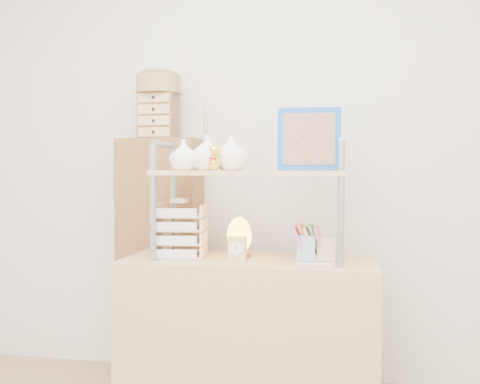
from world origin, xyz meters
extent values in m
cube|color=silver|center=(0.00, 1.70, 1.30)|extent=(3.40, 0.02, 2.60)
cube|color=tan|center=(0.00, 1.20, 0.38)|extent=(1.20, 0.50, 0.75)
cube|color=brown|center=(-0.58, 1.57, 0.68)|extent=(0.45, 0.24, 1.35)
cylinder|color=gray|center=(-0.43, 1.05, 1.02)|extent=(0.03, 0.03, 0.55)
cylinder|color=gray|center=(-0.43, 1.35, 1.02)|extent=(0.03, 0.03, 0.55)
cylinder|color=gray|center=(-0.43, 1.20, 1.30)|extent=(0.03, 0.30, 0.03)
cylinder|color=gray|center=(0.43, 1.05, 1.02)|extent=(0.03, 0.03, 0.55)
cylinder|color=gray|center=(0.43, 1.35, 1.02)|extent=(0.03, 0.03, 0.55)
cylinder|color=gray|center=(0.43, 1.20, 1.30)|extent=(0.03, 0.30, 0.03)
cube|color=tan|center=(0.00, 1.20, 1.16)|extent=(0.90, 0.34, 0.02)
imported|color=white|center=(-0.32, 1.18, 1.25)|extent=(0.14, 0.14, 0.15)
imported|color=white|center=(-0.21, 1.20, 1.26)|extent=(0.16, 0.16, 0.17)
imported|color=white|center=(-0.09, 1.22, 1.26)|extent=(0.16, 0.16, 0.17)
cylinder|color=#2650A4|center=(-0.24, 1.32, 1.22)|extent=(0.07, 0.07, 0.10)
cube|color=#124BAF|center=(0.27, 1.30, 1.32)|extent=(0.31, 0.08, 0.31)
cube|color=brown|center=(0.27, 1.29, 1.32)|extent=(0.25, 0.05, 0.25)
cube|color=#CD5999|center=(0.34, 1.20, 0.83)|extent=(0.07, 0.12, 0.17)
cube|color=#5E9A4D|center=(0.32, 1.22, 0.83)|extent=(0.07, 0.12, 0.17)
cube|color=tan|center=(0.29, 1.20, 0.83)|extent=(0.08, 0.13, 0.16)
cube|color=orange|center=(0.27, 1.22, 0.83)|extent=(0.08, 0.14, 0.16)
cube|color=#CD5999|center=(0.25, 1.20, 0.83)|extent=(0.09, 0.14, 0.16)
cube|color=#DFBF86|center=(-0.35, 1.21, 0.76)|extent=(0.26, 0.25, 0.01)
cube|color=white|center=(-0.35, 1.10, 0.78)|extent=(0.22, 0.04, 0.04)
cube|color=#DFBF86|center=(-0.35, 1.21, 0.82)|extent=(0.26, 0.25, 0.01)
cube|color=white|center=(-0.35, 1.10, 0.84)|extent=(0.22, 0.04, 0.04)
cube|color=#DFBF86|center=(-0.35, 1.21, 0.89)|extent=(0.26, 0.25, 0.01)
cube|color=white|center=(-0.35, 1.10, 0.91)|extent=(0.22, 0.04, 0.04)
cube|color=#DFBF86|center=(-0.35, 1.21, 0.95)|extent=(0.26, 0.25, 0.01)
cube|color=white|center=(-0.35, 1.10, 0.97)|extent=(0.22, 0.04, 0.04)
cube|color=beige|center=(-0.35, 1.19, 1.02)|extent=(0.07, 0.07, 0.03)
cylinder|color=brown|center=(-0.06, 1.23, 0.76)|extent=(0.11, 0.11, 0.02)
ellipsoid|color=orange|center=(-0.06, 1.23, 0.86)|extent=(0.13, 0.12, 0.17)
cube|color=tan|center=(-0.04, 1.10, 0.81)|extent=(0.08, 0.03, 0.12)
cylinder|color=white|center=(-0.04, 1.09, 0.81)|extent=(0.06, 0.00, 0.06)
cube|color=white|center=(0.32, 1.13, 0.75)|extent=(0.18, 0.07, 0.01)
cube|color=#1E4B8B|center=(0.27, 1.13, 0.82)|extent=(0.08, 0.03, 0.11)
cube|color=tan|center=(0.37, 1.14, 0.81)|extent=(0.08, 0.03, 0.11)
cube|color=brown|center=(-0.58, 1.55, 1.48)|extent=(0.20, 0.15, 0.25)
cube|color=tan|center=(-0.58, 1.47, 1.38)|extent=(0.18, 0.01, 0.05)
cube|color=tan|center=(-0.58, 1.47, 1.44)|extent=(0.18, 0.01, 0.05)
cube|color=tan|center=(-0.58, 1.47, 1.51)|extent=(0.18, 0.01, 0.05)
cube|color=tan|center=(-0.58, 1.47, 1.57)|extent=(0.18, 0.01, 0.05)
cylinder|color=olive|center=(-0.58, 1.55, 1.65)|extent=(0.25, 0.25, 0.10)
camera|label=1|loc=(0.45, -1.30, 1.17)|focal=40.00mm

